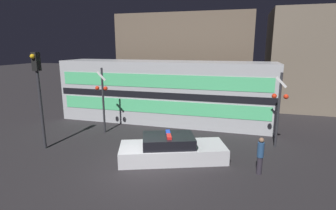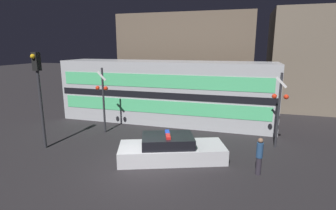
{
  "view_description": "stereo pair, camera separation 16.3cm",
  "coord_description": "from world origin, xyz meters",
  "px_view_note": "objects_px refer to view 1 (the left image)",
  "views": [
    {
      "loc": [
        3.71,
        -9.58,
        5.21
      ],
      "look_at": [
        -0.26,
        4.56,
        1.9
      ],
      "focal_mm": 28.0,
      "sensor_mm": 36.0,
      "label": 1
    },
    {
      "loc": [
        3.87,
        -9.54,
        5.21
      ],
      "look_at": [
        -0.26,
        4.56,
        1.9
      ],
      "focal_mm": 28.0,
      "sensor_mm": 36.0,
      "label": 2
    }
  ],
  "objects_px": {
    "train": "(165,92)",
    "pedestrian": "(260,156)",
    "crossing_signal_near": "(279,105)",
    "police_car": "(172,150)",
    "traffic_light_corner": "(38,86)"
  },
  "relations": [
    {
      "from": "police_car",
      "to": "crossing_signal_near",
      "type": "distance_m",
      "value": 5.95
    },
    {
      "from": "train",
      "to": "pedestrian",
      "type": "relative_size",
      "value": 9.17
    },
    {
      "from": "train",
      "to": "crossing_signal_near",
      "type": "relative_size",
      "value": 3.71
    },
    {
      "from": "train",
      "to": "traffic_light_corner",
      "type": "xyz_separation_m",
      "value": [
        -4.58,
        -6.59,
        1.19
      ]
    },
    {
      "from": "traffic_light_corner",
      "to": "police_car",
      "type": "bearing_deg",
      "value": 3.96
    },
    {
      "from": "crossing_signal_near",
      "to": "traffic_light_corner",
      "type": "distance_m",
      "value": 12.1
    },
    {
      "from": "crossing_signal_near",
      "to": "traffic_light_corner",
      "type": "height_order",
      "value": "traffic_light_corner"
    },
    {
      "from": "train",
      "to": "crossing_signal_near",
      "type": "xyz_separation_m",
      "value": [
        6.99,
        -3.18,
        0.16
      ]
    },
    {
      "from": "pedestrian",
      "to": "train",
      "type": "bearing_deg",
      "value": 132.62
    },
    {
      "from": "traffic_light_corner",
      "to": "train",
      "type": "bearing_deg",
      "value": 55.17
    },
    {
      "from": "train",
      "to": "pedestrian",
      "type": "bearing_deg",
      "value": -47.38
    },
    {
      "from": "train",
      "to": "pedestrian",
      "type": "distance_m",
      "value": 8.95
    },
    {
      "from": "train",
      "to": "traffic_light_corner",
      "type": "distance_m",
      "value": 8.11
    },
    {
      "from": "crossing_signal_near",
      "to": "pedestrian",
      "type": "bearing_deg",
      "value": -106.53
    },
    {
      "from": "train",
      "to": "pedestrian",
      "type": "xyz_separation_m",
      "value": [
        6.0,
        -6.52,
        -1.29
      ]
    }
  ]
}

